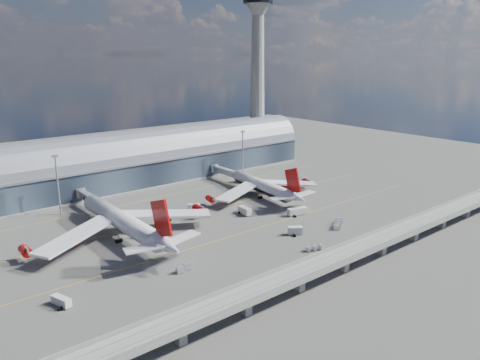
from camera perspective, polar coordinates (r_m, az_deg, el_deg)
ground at (r=188.11m, az=-0.70°, el=-5.30°), size 500.00×500.00×0.00m
taxi_lines at (r=204.85m, az=-4.58°, el=-3.62°), size 200.00×80.12×0.01m
terminal at (r=248.19m, az=-12.05°, el=2.14°), size 200.00×30.00×28.00m
control_tower at (r=294.93m, az=2.14°, el=12.38°), size 19.00×19.00×103.00m
guideway at (r=150.31m, az=12.68°, el=-8.93°), size 220.00×8.50×7.20m
floodlight_mast_left at (r=208.47m, az=-21.33°, el=-0.38°), size 3.00×0.70×25.70m
floodlight_mast_right at (r=255.88m, az=0.33°, el=3.38°), size 3.00×0.70×25.70m
airliner_left at (r=175.68m, az=-13.92°, el=-5.01°), size 71.01×74.54×22.78m
airliner_right at (r=221.52m, az=2.82°, el=-0.79°), size 58.23×60.90×19.33m
jet_bridge_left at (r=212.91m, az=-17.80°, el=-2.12°), size 4.40×28.00×7.25m
jet_bridge_right at (r=246.96m, az=-1.42°, el=0.94°), size 4.40×32.00×7.25m
service_truck_0 at (r=138.41m, az=-20.97°, el=-13.62°), size 3.90×6.62×2.60m
service_truck_1 at (r=177.53m, az=6.73°, el=-6.15°), size 5.74×4.99×3.07m
service_truck_2 at (r=198.36m, az=7.02°, el=-3.82°), size 9.05×4.43×3.16m
service_truck_3 at (r=197.71m, az=0.60°, el=-3.77°), size 3.26×6.79×3.17m
service_truck_4 at (r=246.72m, az=-0.03°, el=0.07°), size 3.23×5.75×3.19m
service_truck_5 at (r=204.72m, az=-5.65°, el=-3.27°), size 5.68×4.44×2.59m
cargo_train_0 at (r=149.25m, az=-6.87°, el=-10.64°), size 5.82×2.51×1.92m
cargo_train_1 at (r=165.06m, az=9.11°, el=-8.18°), size 7.36×3.77×1.62m
cargo_train_2 at (r=188.73m, az=11.84°, el=-5.25°), size 10.41×7.53×1.87m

